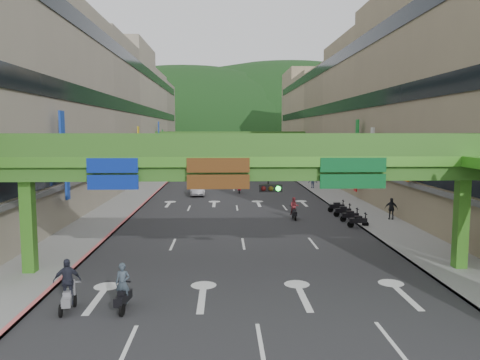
{
  "coord_description": "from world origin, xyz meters",
  "views": [
    {
      "loc": [
        -1.24,
        -17.32,
        7.24
      ],
      "look_at": [
        0.0,
        18.0,
        3.5
      ],
      "focal_mm": 35.0,
      "sensor_mm": 36.0,
      "label": 1
    }
  ],
  "objects": [
    {
      "name": "building_row_left",
      "position": [
        -18.93,
        50.0,
        9.46
      ],
      "size": [
        12.8,
        95.0,
        19.0
      ],
      "color": "#9E937F",
      "rests_on": "ground"
    },
    {
      "name": "sidewalk_left",
      "position": [
        -11.0,
        50.0,
        0.07
      ],
      "size": [
        4.0,
        140.0,
        0.15
      ],
      "primitive_type": "cube",
      "color": "gray",
      "rests_on": "ground"
    },
    {
      "name": "bunting_string",
      "position": [
        0.0,
        30.0,
        5.96
      ],
      "size": [
        26.0,
        0.36,
        0.47
      ],
      "color": "black",
      "rests_on": "ground"
    },
    {
      "name": "pedestrian_red",
      "position": [
        12.2,
        8.0,
        0.88
      ],
      "size": [
        1.08,
        1.03,
        1.75
      ],
      "primitive_type": "imported",
      "rotation": [
        0.0,
        0.0,
        0.59
      ],
      "color": "#AA2D24",
      "rests_on": "ground"
    },
    {
      "name": "scooter_rider_near",
      "position": [
        -5.3,
        1.0,
        0.91
      ],
      "size": [
        0.66,
        1.6,
        1.97
      ],
      "color": "black",
      "rests_on": "ground"
    },
    {
      "name": "scooter_rider_mid",
      "position": [
        4.5,
        20.16,
        0.93
      ],
      "size": [
        0.74,
        1.6,
        1.84
      ],
      "color": "black",
      "rests_on": "ground"
    },
    {
      "name": "scooter_rider_far",
      "position": [
        0.55,
        36.65,
        0.96
      ],
      "size": [
        0.78,
        1.6,
        1.92
      ],
      "color": "maroon",
      "rests_on": "ground"
    },
    {
      "name": "curb_left",
      "position": [
        -9.1,
        50.0,
        0.09
      ],
      "size": [
        0.2,
        140.0,
        0.18
      ],
      "primitive_type": "cube",
      "color": "#CC5959",
      "rests_on": "ground"
    },
    {
      "name": "sidewalk_right",
      "position": [
        11.0,
        50.0,
        0.07
      ],
      "size": [
        4.0,
        140.0,
        0.15
      ],
      "primitive_type": "cube",
      "color": "gray",
      "rests_on": "ground"
    },
    {
      "name": "overpass_near",
      "position": [
        0.93,
        5.38,
        5.21
      ],
      "size": [
        28.0,
        12.27,
        7.1
      ],
      "color": "#4C9E2D",
      "rests_on": "ground"
    },
    {
      "name": "road_slab",
      "position": [
        0.0,
        50.0,
        0.01
      ],
      "size": [
        18.0,
        140.0,
        0.02
      ],
      "primitive_type": "cube",
      "color": "#28282B",
      "rests_on": "ground"
    },
    {
      "name": "hill_right",
      "position": [
        25.0,
        180.0,
        0.0
      ],
      "size": [
        208.0,
        176.0,
        128.0
      ],
      "primitive_type": "ellipsoid",
      "color": "#1C4419",
      "rests_on": "ground"
    },
    {
      "name": "hill_left",
      "position": [
        -15.0,
        160.0,
        0.0
      ],
      "size": [
        168.0,
        140.0,
        112.0
      ],
      "primitive_type": "ellipsoid",
      "color": "#1C4419",
      "rests_on": "ground"
    },
    {
      "name": "pedestrian_blue",
      "position": [
        9.8,
        40.0,
        0.91
      ],
      "size": [
        0.9,
        0.64,
        1.81
      ],
      "primitive_type": "imported",
      "rotation": [
        0.0,
        0.0,
        3.26
      ],
      "color": "#2E3652",
      "rests_on": "ground"
    },
    {
      "name": "pedestrian_dark",
      "position": [
        12.2,
        19.29,
        0.86
      ],
      "size": [
        1.08,
        0.87,
        1.72
      ],
      "primitive_type": "imported",
      "rotation": [
        0.0,
        0.0,
        -0.52
      ],
      "color": "black",
      "rests_on": "ground"
    },
    {
      "name": "parked_scooter_row",
      "position": [
        8.8,
        20.07,
        0.52
      ],
      "size": [
        1.6,
        7.15,
        1.08
      ],
      "color": "black",
      "rests_on": "ground"
    },
    {
      "name": "car_silver",
      "position": [
        -4.21,
        35.0,
        0.72
      ],
      "size": [
        1.83,
        4.49,
        1.45
      ],
      "primitive_type": "imported",
      "rotation": [
        0.0,
        0.0,
        0.07
      ],
      "color": "#B6B3BC",
      "rests_on": "ground"
    },
    {
      "name": "car_yellow",
      "position": [
        -1.27,
        52.54,
        0.64
      ],
      "size": [
        1.64,
        3.83,
        1.29
      ],
      "primitive_type": "imported",
      "rotation": [
        0.0,
        0.0,
        -0.03
      ],
      "color": "#C9B208",
      "rests_on": "ground"
    },
    {
      "name": "scooter_rider_left",
      "position": [
        -7.5,
        1.0,
        1.11
      ],
      "size": [
        1.14,
        1.59,
        2.18
      ],
      "color": "gray",
      "rests_on": "ground"
    },
    {
      "name": "ground",
      "position": [
        0.0,
        0.0,
        0.0
      ],
      "size": [
        320.0,
        320.0,
        0.0
      ],
      "primitive_type": "plane",
      "color": "black",
      "rests_on": "ground"
    },
    {
      "name": "overpass_far",
      "position": [
        0.0,
        65.0,
        5.4
      ],
      "size": [
        28.0,
        2.2,
        7.1
      ],
      "color": "#4C9E2D",
      "rests_on": "ground"
    },
    {
      "name": "curb_right",
      "position": [
        9.1,
        50.0,
        0.09
      ],
      "size": [
        0.2,
        140.0,
        0.18
      ],
      "primitive_type": "cube",
      "color": "gray",
      "rests_on": "ground"
    },
    {
      "name": "building_row_right",
      "position": [
        18.93,
        50.0,
        9.46
      ],
      "size": [
        12.8,
        95.0,
        19.0
      ],
      "color": "gray",
      "rests_on": "ground"
    }
  ]
}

